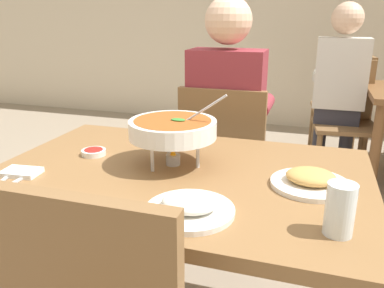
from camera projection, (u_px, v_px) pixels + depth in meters
name	position (u px, v px, depth m)	size (l,w,h in m)	color
dining_table_main	(179.00, 201.00, 1.36)	(1.25, 0.85, 0.73)	brown
chair_diner_main	(225.00, 161.00, 2.03)	(0.44, 0.44, 0.90)	brown
diner_main	(228.00, 115.00, 1.99)	(0.40, 0.45, 1.31)	#2D2D38
curry_bowl	(173.00, 129.00, 1.34)	(0.33, 0.30, 0.26)	silver
rice_plate	(190.00, 206.00, 1.04)	(0.24, 0.24, 0.06)	white
appetizer_plate	(311.00, 180.00, 1.20)	(0.24, 0.24, 0.06)	white
sauce_dish	(94.00, 152.00, 1.47)	(0.09, 0.09, 0.02)	white
napkin_folded	(21.00, 172.00, 1.30)	(0.12, 0.08, 0.02)	white
fork_utensil	(5.00, 178.00, 1.26)	(0.01, 0.17, 0.01)	silver
spoon_utensil	(18.00, 180.00, 1.24)	(0.01, 0.17, 0.01)	silver
drink_glass	(340.00, 212.00, 0.93)	(0.07, 0.07, 0.13)	silver
chair_bg_left	(344.00, 113.00, 3.00)	(0.48, 0.48, 0.90)	brown
chair_bg_corner	(351.00, 101.00, 3.43)	(0.48, 0.48, 0.90)	brown
patron_bg_left	(340.00, 83.00, 2.91)	(0.40, 0.45, 1.31)	#2D2D38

